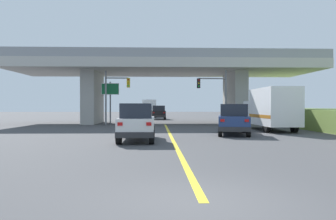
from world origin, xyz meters
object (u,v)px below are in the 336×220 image
Objects in this scene: suv_crossing at (233,119)px; semi_truck_distant at (150,108)px; highway_sign at (110,93)px; suv_lead at (137,122)px; traffic_signal_farside at (114,91)px; traffic_signal_nearside at (216,91)px; sedan_oncoming at (159,112)px; box_truck at (271,109)px.

semi_truck_distant reaches higher than suv_crossing.
highway_sign is 0.67× the size of semi_truck_distant.
suv_lead is 15.65m from traffic_signal_farside.
traffic_signal_farside reaches higher than traffic_signal_nearside.
sedan_oncoming is (-4.75, 25.84, -0.00)m from suv_crossing.
suv_crossing is 0.70× the size of box_truck.
highway_sign is at bearing 140.15° from suv_crossing.
suv_lead is at bearing -144.92° from box_truck.
semi_truck_distant is (-10.02, 31.49, -0.09)m from box_truck.
suv_crossing is at bearing -51.79° from highway_sign.
traffic_signal_nearside is (-2.91, 7.20, 1.73)m from box_truck.
suv_crossing is 26.27m from sedan_oncoming.
suv_crossing is 0.89× the size of traffic_signal_farside.
box_truck reaches higher than suv_crossing.
highway_sign is (-0.52, 1.06, -0.12)m from traffic_signal_farside.
traffic_signal_farside reaches higher than suv_crossing.
semi_truck_distant is (-6.27, 34.90, 0.59)m from suv_crossing.
suv_crossing is 35.47m from semi_truck_distant.
traffic_signal_farside is 23.62m from semi_truck_distant.
suv_crossing is 1.11× the size of sedan_oncoming.
suv_crossing is at bearing -79.82° from semi_truck_distant.
suv_lead is at bearing -76.83° from highway_sign.
suv_lead is 1.07× the size of sedan_oncoming.
traffic_signal_nearside reaches higher than suv_lead.
sedan_oncoming is (-8.50, 22.43, -0.68)m from box_truck.
box_truck is 1.57× the size of highway_sign.
suv_lead is 38.46m from semi_truck_distant.
semi_truck_distant is at bearing 82.32° from traffic_signal_farside.
highway_sign is at bearing 116.21° from traffic_signal_farside.
box_truck is 7.96m from traffic_signal_nearside.
highway_sign is 22.65m from semi_truck_distant.
semi_truck_distant is at bearing 112.13° from suv_crossing.
highway_sign is at bearing 103.17° from suv_lead.
traffic_signal_farside is (-13.17, 8.15, 1.75)m from box_truck.
suv_crossing is 0.73× the size of semi_truck_distant.
suv_crossing and sedan_oncoming have the same top height.
semi_truck_distant is (-0.12, 38.45, 0.59)m from suv_lead.
suv_crossing is 10.91m from traffic_signal_nearside.
suv_crossing is 5.12m from box_truck.
traffic_signal_nearside reaches higher than box_truck.
suv_crossing is (6.15, 3.55, 0.00)m from suv_lead.
suv_lead is at bearing -77.82° from traffic_signal_farside.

